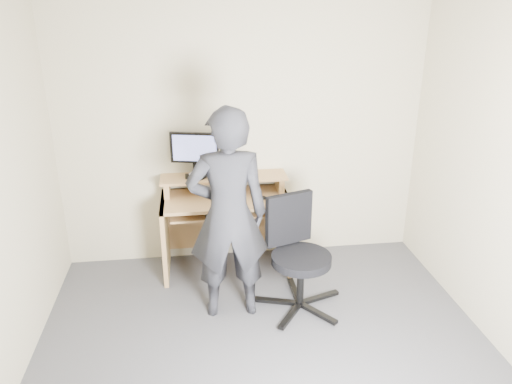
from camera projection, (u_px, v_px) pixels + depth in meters
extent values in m
plane|color=#525257|center=(270.00, 366.00, 3.63)|extent=(3.50, 3.50, 0.00)
cube|color=beige|center=(243.00, 137.00, 4.78)|extent=(3.50, 0.02, 2.50)
cube|color=tan|center=(165.00, 237.00, 4.73)|extent=(0.04, 0.60, 0.75)
cube|color=tan|center=(285.00, 230.00, 4.87)|extent=(0.04, 0.60, 0.75)
cube|color=tan|center=(225.00, 199.00, 4.67)|extent=(1.20, 0.60, 0.03)
cube|color=tan|center=(226.00, 212.00, 4.63)|extent=(1.02, 0.38, 0.02)
cube|color=tan|center=(167.00, 187.00, 4.71)|extent=(0.05, 0.28, 0.15)
cube|color=tan|center=(279.00, 182.00, 4.84)|extent=(0.05, 0.28, 0.15)
cube|color=tan|center=(224.00, 177.00, 4.75)|extent=(1.20, 0.30, 0.02)
cube|color=tan|center=(224.00, 217.00, 5.05)|extent=(1.20, 0.03, 0.65)
cube|color=black|center=(196.00, 176.00, 4.73)|extent=(0.20, 0.13, 0.01)
cube|color=black|center=(195.00, 168.00, 4.72)|extent=(0.05, 0.04, 0.13)
cube|color=black|center=(194.00, 148.00, 4.62)|extent=(0.45, 0.13, 0.29)
cube|color=#8C98F3|center=(194.00, 148.00, 4.60)|extent=(0.40, 0.10, 0.25)
cube|color=black|center=(217.00, 165.00, 4.73)|extent=(0.07, 0.13, 0.20)
cylinder|color=silver|center=(229.00, 167.00, 4.73)|extent=(0.09, 0.09, 0.16)
cube|color=black|center=(251.00, 176.00, 4.73)|extent=(0.10, 0.14, 0.01)
cube|color=black|center=(190.00, 178.00, 4.65)|extent=(0.05, 0.05, 0.03)
torus|color=silver|center=(197.00, 175.00, 4.74)|extent=(0.18, 0.18, 0.06)
cube|color=black|center=(229.00, 209.00, 4.62)|extent=(0.48, 0.24, 0.03)
ellipsoid|color=black|center=(261.00, 198.00, 4.61)|extent=(0.10, 0.07, 0.04)
cube|color=black|center=(319.00, 297.00, 4.38)|extent=(0.38, 0.17, 0.03)
cube|color=black|center=(295.00, 291.00, 4.48)|extent=(0.06, 0.38, 0.03)
cube|color=black|center=(277.00, 301.00, 4.33)|extent=(0.38, 0.16, 0.03)
cube|color=black|center=(290.00, 316.00, 4.13)|extent=(0.26, 0.34, 0.03)
cube|color=black|center=(318.00, 313.00, 4.16)|extent=(0.27, 0.33, 0.03)
cylinder|color=black|center=(300.00, 282.00, 4.22)|extent=(0.06, 0.06, 0.40)
cylinder|color=black|center=(301.00, 259.00, 4.14)|extent=(0.50, 0.50, 0.07)
cube|color=black|center=(289.00, 219.00, 4.22)|extent=(0.42, 0.20, 0.45)
imported|color=black|center=(228.00, 216.00, 3.95)|extent=(0.65, 0.44, 1.77)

